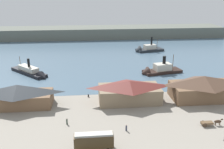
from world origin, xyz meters
name	(u,v)px	position (x,y,z in m)	size (l,w,h in m)	color
ground_plane	(130,92)	(0.00, 0.00, 0.00)	(320.00, 320.00, 0.00)	slate
quay_promenade	(144,121)	(0.00, -22.00, 0.60)	(110.00, 36.00, 1.20)	gray
seawall_edge	(132,95)	(0.00, -3.60, 0.50)	(110.00, 0.80, 1.00)	slate
ferry_shed_west_terminal	(18,95)	(-36.68, -10.18, 4.80)	(20.54, 8.88, 7.08)	brown
ferry_shed_central_terminal	(129,91)	(-2.14, -10.06, 4.76)	(19.88, 10.01, 7.03)	#847056
ferry_shed_customs_shed	(203,87)	(22.42, -10.16, 5.17)	(21.04, 11.06, 7.82)	brown
street_tram	(94,140)	(-14.25, -34.61, 3.65)	(8.81, 2.68, 4.18)	#4C381E
horse_cart	(211,122)	(17.00, -27.20, 2.12)	(5.92, 1.50, 1.87)	brown
pedestrian_near_east_shed	(126,128)	(-5.78, -27.51, 1.98)	(0.42, 0.42, 1.72)	#33384C
pedestrian_near_cart	(67,121)	(-21.18, -22.72, 2.00)	(0.43, 0.43, 1.76)	#3D4C42
mooring_post_center_west	(88,96)	(-15.30, -5.40, 1.65)	(0.44, 0.44, 0.90)	black
ferry_departing_north	(146,49)	(19.90, 61.22, 1.18)	(18.63, 10.26, 11.00)	#23282D
ferry_moored_east	(157,70)	(15.60, 20.25, 1.35)	(19.65, 9.75, 10.24)	black
ferry_moored_west	(32,72)	(-39.67, 23.51, 1.16)	(19.61, 19.93, 8.59)	black
far_headland	(107,32)	(0.00, 110.00, 4.00)	(180.00, 24.00, 8.00)	#60665B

